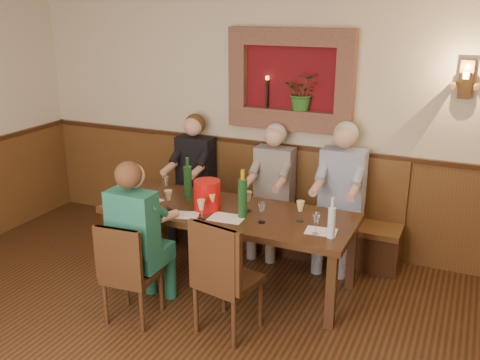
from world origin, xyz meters
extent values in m
cube|color=beige|center=(0.00, 3.00, 1.40)|extent=(6.00, 0.04, 2.80)
cube|color=brown|center=(0.00, 2.98, 0.55)|extent=(6.00, 0.04, 1.10)
cube|color=#381E0F|center=(0.00, 2.98, 1.12)|extent=(6.02, 0.06, 0.05)
cube|color=#620E13|center=(0.20, 2.98, 1.85)|extent=(1.00, 0.02, 0.70)
cube|color=brown|center=(0.20, 2.94, 2.29)|extent=(1.36, 0.12, 0.18)
cube|color=brown|center=(0.20, 2.94, 1.41)|extent=(1.36, 0.12, 0.18)
cube|color=brown|center=(-0.39, 2.94, 1.85)|extent=(0.18, 0.12, 0.70)
cube|color=brown|center=(0.79, 2.94, 1.85)|extent=(0.18, 0.12, 0.70)
cube|color=brown|center=(0.20, 2.94, 1.52)|extent=(1.00, 0.14, 0.04)
imported|color=#286322|center=(0.35, 2.94, 1.74)|extent=(0.35, 0.30, 0.39)
cylinder|color=black|center=(-0.05, 2.94, 1.69)|extent=(0.03, 0.03, 0.30)
cylinder|color=#FFBF59|center=(-0.05, 2.94, 1.86)|extent=(0.04, 0.04, 0.04)
cube|color=brown|center=(1.90, 2.95, 1.95)|extent=(0.12, 0.08, 0.35)
cylinder|color=brown|center=(1.80, 2.88, 1.90)|extent=(0.05, 0.18, 0.05)
cylinder|color=brown|center=(2.00, 2.88, 1.90)|extent=(0.05, 0.18, 0.05)
cylinder|color=#FFBF59|center=(1.90, 2.82, 2.00)|extent=(0.06, 0.06, 0.06)
cube|color=black|center=(0.00, 1.85, 0.72)|extent=(2.40, 0.90, 0.06)
cube|color=black|center=(-1.12, 1.48, 0.34)|extent=(0.08, 0.08, 0.69)
cube|color=black|center=(1.12, 1.48, 0.34)|extent=(0.08, 0.08, 0.69)
cube|color=black|center=(-1.12, 2.22, 0.34)|extent=(0.08, 0.08, 0.69)
cube|color=black|center=(1.12, 2.22, 0.34)|extent=(0.08, 0.08, 0.69)
cube|color=#381E0F|center=(0.00, 2.76, 0.20)|extent=(3.00, 0.40, 0.40)
cube|color=brown|center=(0.00, 2.76, 0.42)|extent=(3.00, 0.45, 0.06)
cube|color=brown|center=(0.00, 2.95, 0.78)|extent=(3.00, 0.06, 0.66)
cube|color=black|center=(-0.47, 0.93, 0.19)|extent=(0.42, 0.42, 0.39)
cube|color=black|center=(-0.47, 0.93, 0.41)|extent=(0.44, 0.44, 0.05)
cube|color=black|center=(-0.45, 0.75, 0.67)|extent=(0.41, 0.07, 0.48)
cube|color=black|center=(0.35, 1.11, 0.21)|extent=(0.50, 0.50, 0.43)
cube|color=black|center=(0.35, 1.11, 0.46)|extent=(0.53, 0.53, 0.05)
cube|color=black|center=(0.31, 0.91, 0.75)|extent=(0.45, 0.13, 0.54)
cube|color=black|center=(-0.86, 2.61, 0.23)|extent=(0.43, 0.45, 0.45)
cube|color=black|center=(-0.86, 2.78, 0.89)|extent=(0.43, 0.22, 0.56)
sphere|color=#D8A384|center=(-0.86, 2.74, 1.30)|extent=(0.21, 0.21, 0.21)
sphere|color=#4C2D19|center=(-0.86, 2.79, 1.32)|extent=(0.23, 0.23, 0.23)
cube|color=#605958|center=(0.12, 2.61, 0.23)|extent=(0.42, 0.44, 0.45)
cube|color=#605958|center=(0.12, 2.78, 0.88)|extent=(0.42, 0.22, 0.54)
sphere|color=#D8A384|center=(0.12, 2.74, 1.28)|extent=(0.21, 0.21, 0.21)
sphere|color=#B2B2B2|center=(0.12, 2.79, 1.30)|extent=(0.23, 0.23, 0.23)
cube|color=navy|center=(0.86, 2.60, 0.23)|extent=(0.45, 0.47, 0.45)
cube|color=navy|center=(0.86, 2.78, 0.92)|extent=(0.45, 0.24, 0.59)
sphere|color=#D8A384|center=(0.86, 2.74, 1.35)|extent=(0.23, 0.23, 0.23)
sphere|color=#B2B2B2|center=(0.86, 2.79, 1.37)|extent=(0.25, 0.25, 0.25)
cube|color=#185255|center=(-0.47, 1.15, 0.23)|extent=(0.41, 0.43, 0.45)
cube|color=#185255|center=(-0.47, 0.98, 0.88)|extent=(0.41, 0.22, 0.54)
sphere|color=#D8A384|center=(-0.47, 1.02, 1.28)|extent=(0.21, 0.21, 0.21)
sphere|color=#4C2D19|center=(-0.47, 0.97, 1.30)|extent=(0.23, 0.23, 0.23)
cylinder|color=red|center=(-0.19, 1.79, 0.89)|extent=(0.27, 0.27, 0.29)
cylinder|color=#19471E|center=(0.19, 1.75, 0.93)|extent=(0.09, 0.09, 0.36)
cylinder|color=orange|center=(0.19, 1.75, 1.16)|extent=(0.04, 0.04, 0.09)
cylinder|color=#19471E|center=(-0.50, 1.98, 0.92)|extent=(0.08, 0.08, 0.33)
cylinder|color=#19471E|center=(-0.50, 1.98, 1.13)|extent=(0.04, 0.04, 0.09)
cylinder|color=silver|center=(1.05, 1.64, 0.88)|extent=(0.07, 0.07, 0.26)
cylinder|color=silver|center=(1.05, 1.64, 1.06)|extent=(0.03, 0.03, 0.09)
cube|color=white|center=(-0.86, 1.77, 0.75)|extent=(0.34, 0.28, 0.00)
cube|color=white|center=(0.07, 1.67, 0.75)|extent=(0.33, 0.24, 0.00)
cube|color=white|center=(0.94, 1.73, 0.75)|extent=(0.28, 0.22, 0.00)
cube|color=white|center=(-0.32, 1.57, 0.75)|extent=(0.31, 0.26, 0.00)
camera|label=1|loc=(2.04, -2.40, 2.61)|focal=40.00mm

